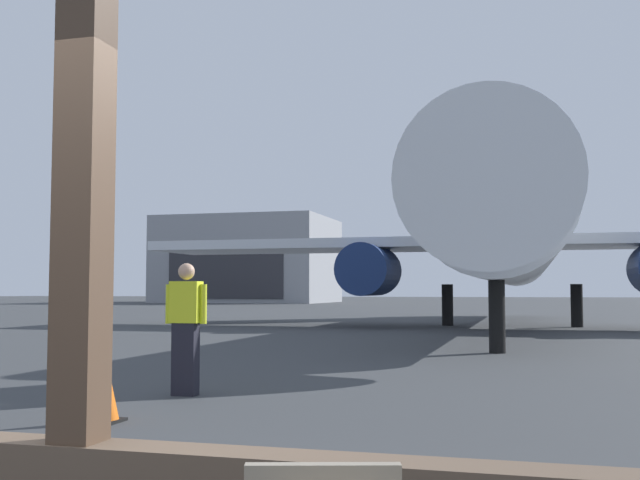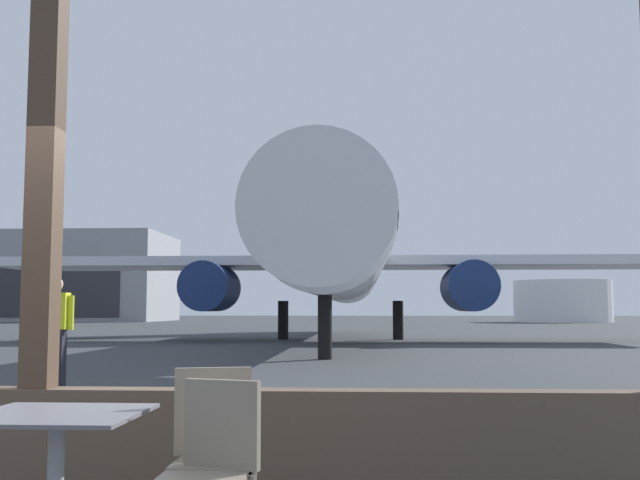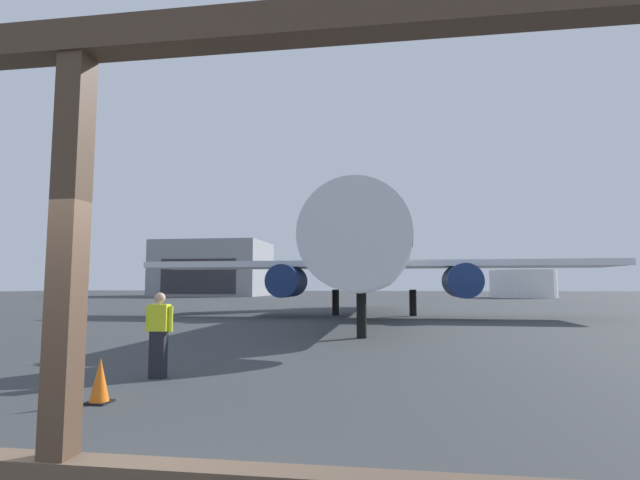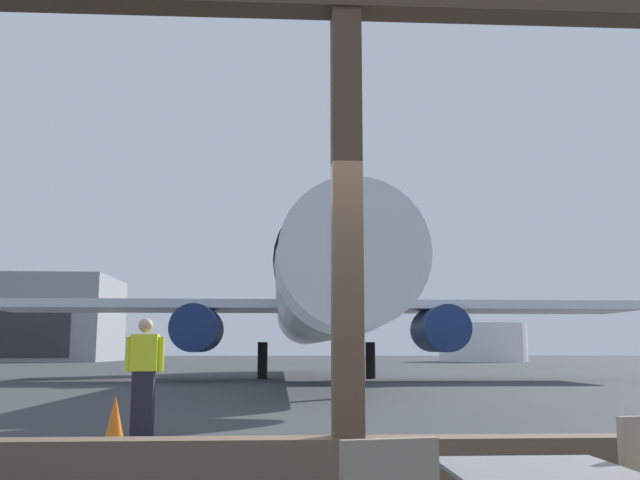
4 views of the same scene
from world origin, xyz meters
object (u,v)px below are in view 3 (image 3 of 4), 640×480
at_px(distant_hangar, 214,269).
at_px(airplane, 372,259).
at_px(ground_crew_worker, 159,333).
at_px(traffic_cone, 100,381).
at_px(fuel_storage_tank, 523,284).

bearing_deg(distant_hangar, airplane, -60.25).
bearing_deg(ground_crew_worker, distant_hangar, 110.08).
bearing_deg(traffic_cone, fuel_storage_tank, 70.44).
height_order(airplane, distant_hangar, airplane).
distance_m(ground_crew_worker, distant_hangar, 75.88).
bearing_deg(traffic_cone, ground_crew_worker, 91.73).
bearing_deg(fuel_storage_tank, traffic_cone, -109.56).
relative_size(airplane, distant_hangar, 1.65).
bearing_deg(distant_hangar, ground_crew_worker, -69.92).
distance_m(airplane, traffic_cone, 21.80).
height_order(airplane, ground_crew_worker, airplane).
relative_size(traffic_cone, fuel_storage_tank, 0.08).
xyz_separation_m(ground_crew_worker, fuel_storage_tank, (24.41, 66.41, 1.15)).
xyz_separation_m(traffic_cone, fuel_storage_tank, (24.34, 68.50, 1.71)).
distance_m(airplane, ground_crew_worker, 19.70).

